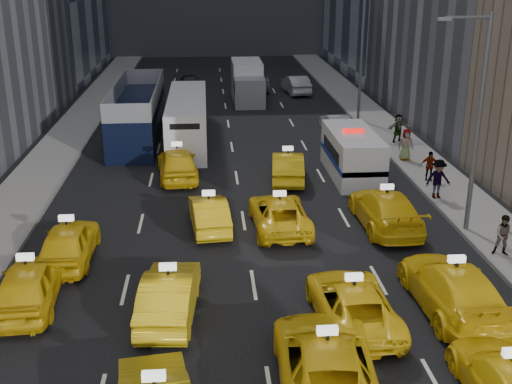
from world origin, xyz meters
TOP-DOWN VIEW (x-y plane):
  - sidewalk_west at (-10.50, 25.00)m, footprint 3.00×90.00m
  - sidewalk_east at (10.50, 25.00)m, footprint 3.00×90.00m
  - curb_west at (-9.05, 25.00)m, footprint 0.15×90.00m
  - curb_east at (9.05, 25.00)m, footprint 0.15×90.00m
  - streetlight_near at (9.18, 12.00)m, footprint 2.15×0.22m
  - streetlight_far at (9.18, 32.00)m, footprint 2.15×0.22m
  - taxi_6 at (1.47, 1.99)m, footprint 3.00×5.84m
  - taxi_7 at (5.98, 0.92)m, footprint 2.00×4.80m
  - taxi_8 at (-7.47, 7.11)m, footprint 2.13×4.69m
  - taxi_9 at (-2.84, 6.12)m, footprint 1.98×4.74m
  - taxi_10 at (2.91, 5.23)m, footprint 2.48×5.09m
  - taxi_11 at (6.32, 5.73)m, footprint 2.42×5.69m
  - taxi_12 at (-6.83, 10.45)m, footprint 1.85×4.55m
  - taxi_13 at (-1.51, 13.24)m, footprint 1.89×4.34m
  - taxi_14 at (1.48, 12.99)m, footprint 2.46×5.02m
  - taxi_15 at (6.03, 12.82)m, footprint 2.37×5.57m
  - taxi_16 at (-3.08, 20.06)m, footprint 2.43×5.07m
  - taxi_17 at (2.63, 19.35)m, footprint 2.05×4.71m
  - nypd_van at (6.11, 19.82)m, footprint 3.12×6.24m
  - double_decker at (-5.88, 28.49)m, footprint 3.58×12.13m
  - city_bus at (-2.70, 27.38)m, footprint 2.90×11.31m
  - box_truck at (1.88, 39.74)m, footprint 2.67×7.01m
  - misc_car_0 at (7.02, 28.60)m, footprint 1.57×4.08m
  - misc_car_1 at (-6.63, 38.69)m, footprint 3.15×5.92m
  - misc_car_2 at (2.90, 44.37)m, footprint 2.58×5.80m
  - misc_car_3 at (-2.94, 45.32)m, footprint 1.96×4.25m
  - misc_car_4 at (6.27, 42.56)m, footprint 2.14×4.93m
  - pedestrian_1 at (9.70, 9.40)m, footprint 0.88×0.67m
  - pedestrian_2 at (9.34, 15.75)m, footprint 1.27×0.63m
  - pedestrian_3 at (9.83, 18.39)m, footprint 0.97×0.63m
  - pedestrian_4 at (9.69, 22.01)m, footprint 0.88×0.48m
  - pedestrian_5 at (10.37, 25.83)m, footprint 1.69×0.86m

SIDE VIEW (x-z plane):
  - sidewalk_west at x=-10.50m, z-range 0.00..0.15m
  - sidewalk_east at x=10.50m, z-range 0.00..0.15m
  - curb_west at x=-9.05m, z-range 0.00..0.18m
  - curb_east at x=9.05m, z-range 0.00..0.18m
  - misc_car_0 at x=7.02m, z-range 0.00..1.32m
  - taxi_14 at x=1.48m, z-range 0.00..1.37m
  - taxi_7 at x=5.98m, z-range 0.00..1.39m
  - taxi_13 at x=-1.51m, z-range 0.00..1.39m
  - taxi_10 at x=2.91m, z-range 0.00..1.39m
  - misc_car_3 at x=-2.94m, z-range 0.00..1.41m
  - taxi_17 at x=2.63m, z-range 0.00..1.51m
  - taxi_9 at x=-2.84m, z-range 0.00..1.52m
  - taxi_12 at x=-6.83m, z-range 0.00..1.55m
  - taxi_8 at x=-7.47m, z-range 0.00..1.56m
  - misc_car_4 at x=6.27m, z-range 0.00..1.58m
  - taxi_6 at x=1.47m, z-range 0.00..1.58m
  - misc_car_1 at x=-6.63m, z-range 0.00..1.58m
  - taxi_15 at x=6.03m, z-range 0.00..1.60m
  - taxi_11 at x=6.32m, z-range 0.00..1.64m
  - misc_car_2 at x=2.90m, z-range 0.00..1.65m
  - taxi_16 at x=-3.08m, z-range 0.00..1.67m
  - pedestrian_3 at x=9.83m, z-range 0.15..1.68m
  - pedestrian_1 at x=9.70m, z-range 0.15..1.76m
  - pedestrian_5 at x=10.37m, z-range 0.15..1.90m
  - pedestrian_4 at x=9.69m, z-range 0.15..1.95m
  - pedestrian_2 at x=9.34m, z-range 0.15..2.05m
  - nypd_van at x=6.11m, z-range -0.12..2.45m
  - city_bus at x=-2.70m, z-range -0.02..2.88m
  - box_truck at x=1.88m, z-range -0.03..3.13m
  - double_decker at x=-5.88m, z-range -0.01..3.47m
  - streetlight_near at x=9.18m, z-range 0.42..9.42m
  - streetlight_far at x=9.18m, z-range 0.42..9.42m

